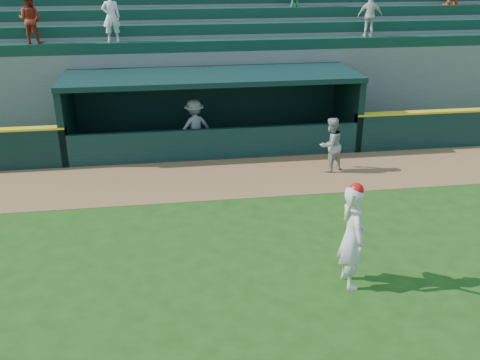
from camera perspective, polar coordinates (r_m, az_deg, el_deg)
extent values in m
plane|color=#1D4611|center=(11.07, 1.24, -9.40)|extent=(120.00, 120.00, 0.00)
cube|color=brown|center=(15.40, -1.82, 0.23)|extent=(40.00, 3.00, 0.01)
imported|color=#9D9D98|center=(15.87, 9.64, 3.72)|extent=(0.98, 0.91, 1.63)
imported|color=#969691|center=(17.20, -4.88, 5.68)|extent=(1.29, 1.00, 1.76)
cube|color=slate|center=(18.00, -2.88, 3.64)|extent=(9.00, 2.60, 0.04)
cube|color=black|center=(17.84, -17.91, 6.19)|extent=(0.20, 2.60, 2.30)
cube|color=black|center=(18.66, 11.37, 7.54)|extent=(0.20, 2.60, 2.30)
cube|color=black|center=(18.92, -3.36, 8.15)|extent=(9.40, 0.20, 2.30)
cube|color=black|center=(17.38, -3.04, 11.01)|extent=(9.40, 2.80, 0.16)
cube|color=black|center=(16.70, -2.49, 3.85)|extent=(9.00, 0.16, 1.00)
cube|color=brown|center=(18.69, -3.15, 5.09)|extent=(8.40, 0.45, 0.10)
cube|color=slate|center=(19.35, -3.53, 9.40)|extent=(34.00, 0.85, 2.91)
cube|color=#0F3828|center=(18.93, -3.61, 14.14)|extent=(34.00, 0.60, 0.36)
cube|color=slate|center=(20.13, -3.77, 10.57)|extent=(34.00, 0.85, 3.36)
cube|color=#0F3828|center=(19.71, -3.88, 15.80)|extent=(34.00, 0.60, 0.36)
cube|color=slate|center=(20.91, -3.99, 11.65)|extent=(34.00, 0.85, 3.81)
cube|color=#0F3828|center=(20.50, -4.13, 17.32)|extent=(34.00, 0.60, 0.36)
cube|color=slate|center=(21.71, -4.20, 12.66)|extent=(34.00, 0.85, 4.26)
cube|color=slate|center=(22.51, -4.40, 13.59)|extent=(34.00, 0.85, 4.71)
cube|color=slate|center=(23.31, -4.58, 14.45)|extent=(34.00, 0.85, 5.16)
cube|color=slate|center=(24.12, -4.76, 15.26)|extent=(34.00, 0.85, 5.61)
cube|color=slate|center=(24.69, -4.86, 15.43)|extent=(34.50, 0.30, 5.61)
imported|color=silver|center=(20.18, 13.70, 16.67)|extent=(0.90, 0.55, 1.43)
imported|color=white|center=(18.81, -13.58, 16.58)|extent=(0.65, 0.48, 1.62)
imported|color=maroon|center=(19.19, -21.48, 15.67)|extent=(0.86, 0.74, 1.53)
imported|color=silver|center=(10.31, 11.87, -5.94)|extent=(0.53, 0.77, 2.06)
sphere|color=red|center=(9.89, 12.31, -1.05)|extent=(0.27, 0.27, 0.27)
cylinder|color=#D6C389|center=(9.74, 11.65, -2.87)|extent=(0.14, 0.53, 0.76)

